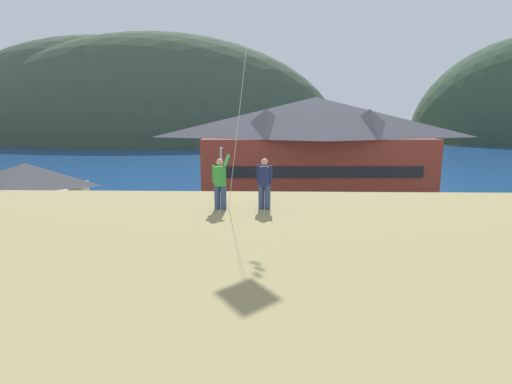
{
  "coord_description": "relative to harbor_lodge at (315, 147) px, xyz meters",
  "views": [
    {
      "loc": [
        1.44,
        -20.95,
        8.89
      ],
      "look_at": [
        0.6,
        9.0,
        3.16
      ],
      "focal_mm": 28.03,
      "sensor_mm": 36.0,
      "label": 1
    }
  ],
  "objects": [
    {
      "name": "person_kite_flyer",
      "position": [
        -6.53,
        -28.44,
        0.98
      ],
      "size": [
        0.6,
        0.62,
        1.86
      ],
      "color": "#384770",
      "rests_on": "grassy_hill_foreground"
    },
    {
      "name": "ground_plane",
      "position": [
        -6.38,
        -20.75,
        -5.72
      ],
      "size": [
        600.0,
        600.0,
        0.0
      ],
      "primitive_type": "plane",
      "color": "#66604C"
    },
    {
      "name": "parked_car_front_row_red",
      "position": [
        -6.95,
        -14.25,
        -4.66
      ],
      "size": [
        4.31,
        2.27,
        1.82
      ],
      "color": "#B28923",
      "rests_on": "parking_lot_pad"
    },
    {
      "name": "parked_car_mid_row_near",
      "position": [
        9.49,
        -13.67,
        -4.66
      ],
      "size": [
        4.27,
        2.2,
        1.82
      ],
      "color": "#9EA3A8",
      "rests_on": "parking_lot_pad"
    },
    {
      "name": "harbor_lodge",
      "position": [
        0.0,
        0.0,
        0.0
      ],
      "size": [
        24.3,
        10.67,
        10.76
      ],
      "color": "brown",
      "rests_on": "ground"
    },
    {
      "name": "far_hill_east_peak",
      "position": [
        -42.93,
        92.72,
        -5.72
      ],
      "size": [
        124.2,
        56.17,
        70.66
      ],
      "primitive_type": "ellipsoid",
      "color": "#3D4C38",
      "rests_on": "ground"
    },
    {
      "name": "parked_car_mid_row_center",
      "position": [
        -15.14,
        -14.03,
        -4.66
      ],
      "size": [
        4.35,
        2.35,
        1.82
      ],
      "color": "silver",
      "rests_on": "parking_lot_pad"
    },
    {
      "name": "storage_shed_near_lot",
      "position": [
        -22.27,
        -13.77,
        -2.84
      ],
      "size": [
        7.87,
        5.72,
        5.57
      ],
      "color": "beige",
      "rests_on": "ground"
    },
    {
      "name": "wharf_dock",
      "position": [
        -5.95,
        13.4,
        -5.37
      ],
      "size": [
        3.2,
        15.62,
        0.7
      ],
      "color": "#70604C",
      "rests_on": "ground"
    },
    {
      "name": "parked_car_front_row_silver",
      "position": [
        -17.05,
        -19.81,
        -4.66
      ],
      "size": [
        4.2,
        2.06,
        1.82
      ],
      "color": "slate",
      "rests_on": "parking_lot_pad"
    },
    {
      "name": "parked_car_lone_by_shed",
      "position": [
        -8.05,
        -21.4,
        -4.66
      ],
      "size": [
        4.33,
        2.33,
        1.82
      ],
      "color": "#236633",
      "rests_on": "parking_lot_pad"
    },
    {
      "name": "person_companion",
      "position": [
        -5.03,
        -28.32,
        0.96
      ],
      "size": [
        0.53,
        0.4,
        1.74
      ],
      "color": "#384770",
      "rests_on": "grassy_hill_foreground"
    },
    {
      "name": "parking_lot_pad",
      "position": [
        -6.38,
        -15.75,
        -5.67
      ],
      "size": [
        40.0,
        20.0,
        0.1
      ],
      "primitive_type": "cube",
      "color": "slate",
      "rests_on": "ground"
    },
    {
      "name": "bay_water",
      "position": [
        -6.38,
        39.25,
        -5.71
      ],
      "size": [
        360.0,
        84.0,
        0.03
      ],
      "primitive_type": "cube",
      "color": "navy",
      "rests_on": "ground"
    },
    {
      "name": "moored_boat_wharfside",
      "position": [
        -9.43,
        9.78,
        -5.0
      ],
      "size": [
        2.44,
        7.13,
        2.16
      ],
      "color": "#23564C",
      "rests_on": "ground"
    },
    {
      "name": "parking_light_pole",
      "position": [
        -8.6,
        -10.19,
        -1.95
      ],
      "size": [
        0.24,
        0.78,
        6.29
      ],
      "color": "#ADADB2",
      "rests_on": "parking_lot_pad"
    },
    {
      "name": "far_hill_west_ridge",
      "position": [
        -63.87,
        98.08,
        -5.72
      ],
      "size": [
        117.69,
        51.17,
        70.93
      ],
      "primitive_type": "ellipsoid",
      "color": "#42513D",
      "rests_on": "ground"
    }
  ]
}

